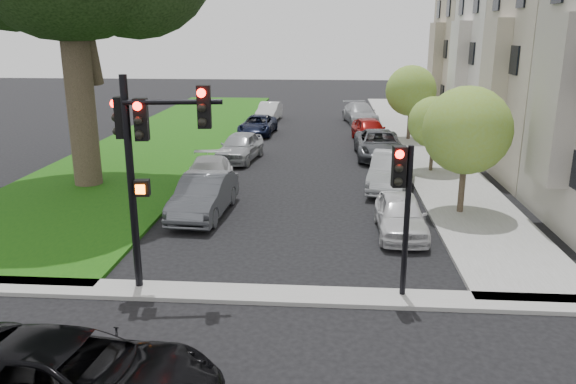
# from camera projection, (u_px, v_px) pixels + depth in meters

# --- Properties ---
(ground) EXTENTS (140.00, 140.00, 0.00)m
(ground) POSITION_uv_depth(u_px,v_px,m) (272.00, 337.00, 12.72)
(ground) COLOR black
(ground) RESTS_ON ground
(grass_strip) EXTENTS (8.00, 44.00, 0.12)m
(grass_strip) POSITION_uv_depth(u_px,v_px,m) (172.00, 137.00, 36.35)
(grass_strip) COLOR #245D0F
(grass_strip) RESTS_ON ground
(sidewalk_right) EXTENTS (3.50, 44.00, 0.12)m
(sidewalk_right) POSITION_uv_depth(u_px,v_px,m) (418.00, 141.00, 35.22)
(sidewalk_right) COLOR gray
(sidewalk_right) RESTS_ON ground
(sidewalk_cross) EXTENTS (60.00, 1.00, 0.12)m
(sidewalk_cross) POSITION_uv_depth(u_px,v_px,m) (279.00, 295.00, 14.62)
(sidewalk_cross) COLOR gray
(sidewalk_cross) RESTS_ON ground
(house_c) EXTENTS (7.70, 7.55, 15.97)m
(house_c) POSITION_uv_depth(u_px,v_px,m) (529.00, 26.00, 31.96)
(house_c) COLOR #B3A296
(house_c) RESTS_ON ground
(house_d) EXTENTS (7.70, 7.55, 15.97)m
(house_d) POSITION_uv_depth(u_px,v_px,m) (493.00, 27.00, 39.14)
(house_d) COLOR gray
(house_d) RESTS_ON ground
(small_tree_a) EXTENTS (3.22, 3.22, 4.83)m
(small_tree_a) POSITION_uv_depth(u_px,v_px,m) (467.00, 130.00, 20.37)
(small_tree_a) COLOR black
(small_tree_a) RESTS_ON ground
(small_tree_b) EXTENTS (2.48, 2.48, 3.72)m
(small_tree_b) POSITION_uv_depth(u_px,v_px,m) (434.00, 122.00, 26.85)
(small_tree_b) COLOR black
(small_tree_b) RESTS_ON ground
(small_tree_c) EXTENTS (3.13, 3.13, 4.69)m
(small_tree_c) POSITION_uv_depth(u_px,v_px,m) (411.00, 91.00, 34.71)
(small_tree_c) COLOR black
(small_tree_c) RESTS_ON ground
(traffic_signal_main) EXTENTS (2.78, 0.73, 5.68)m
(traffic_signal_main) POSITION_uv_depth(u_px,v_px,m) (146.00, 146.00, 14.02)
(traffic_signal_main) COLOR black
(traffic_signal_main) RESTS_ON ground
(traffic_signal_secondary) EXTENTS (0.52, 0.42, 4.04)m
(traffic_signal_secondary) POSITION_uv_depth(u_px,v_px,m) (403.00, 194.00, 13.83)
(traffic_signal_secondary) COLOR black
(traffic_signal_secondary) RESTS_ON ground
(car_cross_near) EXTENTS (5.64, 3.00, 1.51)m
(car_cross_near) POSITION_uv_depth(u_px,v_px,m) (71.00, 380.00, 9.91)
(car_cross_near) COLOR black
(car_cross_near) RESTS_ON ground
(car_parked_0) EXTENTS (1.62, 4.00, 1.36)m
(car_parked_0) POSITION_uv_depth(u_px,v_px,m) (400.00, 215.00, 19.05)
(car_parked_0) COLOR silver
(car_parked_0) RESTS_ON ground
(car_parked_1) EXTENTS (2.55, 5.05, 1.59)m
(car_parked_1) POSITION_uv_depth(u_px,v_px,m) (391.00, 171.00, 24.50)
(car_parked_1) COLOR #999BA0
(car_parked_1) RESTS_ON ground
(car_parked_2) EXTENTS (2.55, 5.38, 1.48)m
(car_parked_2) POSITION_uv_depth(u_px,v_px,m) (379.00, 144.00, 30.54)
(car_parked_2) COLOR #3F4247
(car_parked_2) RESTS_ON ground
(car_parked_3) EXTENTS (2.38, 4.57, 1.49)m
(car_parked_3) POSITION_uv_depth(u_px,v_px,m) (370.00, 130.00, 35.00)
(car_parked_3) COLOR maroon
(car_parked_3) RESTS_ON ground
(car_parked_4) EXTENTS (2.82, 5.35, 1.48)m
(car_parked_4) POSITION_uv_depth(u_px,v_px,m) (360.00, 113.00, 42.11)
(car_parked_4) COLOR #999BA0
(car_parked_4) RESTS_ON ground
(car_parked_5) EXTENTS (1.91, 4.78, 1.55)m
(car_parked_5) POSITION_uv_depth(u_px,v_px,m) (204.00, 196.00, 20.94)
(car_parked_5) COLOR #3F4247
(car_parked_5) RESTS_ON ground
(car_parked_6) EXTENTS (2.60, 5.09, 1.42)m
(car_parked_6) POSITION_uv_depth(u_px,v_px,m) (209.00, 176.00, 23.99)
(car_parked_6) COLOR silver
(car_parked_6) RESTS_ON ground
(car_parked_7) EXTENTS (2.35, 4.62, 1.51)m
(car_parked_7) POSITION_uv_depth(u_px,v_px,m) (240.00, 147.00, 29.89)
(car_parked_7) COLOR #999BA0
(car_parked_7) RESTS_ON ground
(car_parked_8) EXTENTS (2.38, 4.68, 1.27)m
(car_parked_8) POSITION_uv_depth(u_px,v_px,m) (258.00, 125.00, 37.46)
(car_parked_8) COLOR black
(car_parked_8) RESTS_ON ground
(car_parked_9) EXTENTS (1.77, 4.31, 1.39)m
(car_parked_9) POSITION_uv_depth(u_px,v_px,m) (269.00, 112.00, 43.32)
(car_parked_9) COLOR silver
(car_parked_9) RESTS_ON ground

